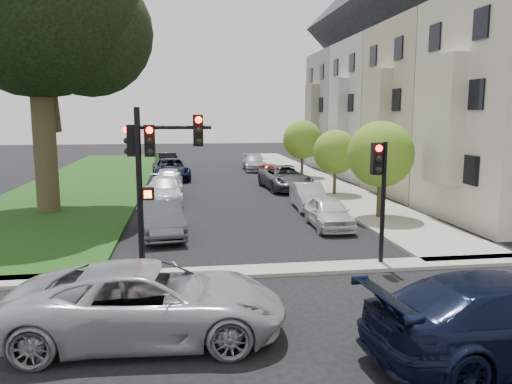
{
  "coord_description": "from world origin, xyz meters",
  "views": [
    {
      "loc": [
        -2.53,
        -12.32,
        4.74
      ],
      "look_at": [
        0.0,
        5.0,
        2.0
      ],
      "focal_mm": 35.0,
      "sensor_mm": 36.0,
      "label": 1
    }
  ],
  "objects": [
    {
      "name": "car_parked_1",
      "position": [
        3.66,
        11.75,
        0.65
      ],
      "size": [
        1.55,
        3.98,
        1.29
      ],
      "primitive_type": "imported",
      "rotation": [
        0.0,
        0.0,
        -0.05
      ],
      "color": "#999BA0",
      "rests_on": "ground"
    },
    {
      "name": "house_b",
      "position": [
        12.45,
        15.5,
        6.93
      ],
      "size": [
        7.7,
        7.55,
        15.97
      ],
      "color": "#A49E92",
      "rests_on": "ground"
    },
    {
      "name": "car_parked_9",
      "position": [
        -3.91,
        30.84,
        0.72
      ],
      "size": [
        2.3,
        4.58,
        1.44
      ],
      "primitive_type": "imported",
      "rotation": [
        0.0,
        0.0,
        0.18
      ],
      "color": "black",
      "rests_on": "ground"
    },
    {
      "name": "sidewalk_cross",
      "position": [
        0.0,
        2.0,
        0.06
      ],
      "size": [
        60.0,
        1.0,
        0.12
      ],
      "primitive_type": "cube",
      "color": "gray",
      "rests_on": "ground"
    },
    {
      "name": "car_cross_near",
      "position": [
        -3.31,
        -2.01,
        0.8
      ],
      "size": [
        5.92,
        2.96,
        1.61
      ],
      "primitive_type": "imported",
      "rotation": [
        0.0,
        0.0,
        1.52
      ],
      "color": "#999BA0",
      "rests_on": "ground"
    },
    {
      "name": "car_parked_0",
      "position": [
        3.47,
        7.6,
        0.65
      ],
      "size": [
        1.64,
        3.86,
        1.3
      ],
      "primitive_type": "imported",
      "rotation": [
        0.0,
        0.0,
        -0.03
      ],
      "color": "silver",
      "rests_on": "ground"
    },
    {
      "name": "ground",
      "position": [
        0.0,
        0.0,
        0.0
      ],
      "size": [
        140.0,
        140.0,
        0.0
      ],
      "primitive_type": "plane",
      "color": "black",
      "rests_on": "ground"
    },
    {
      "name": "small_tree_a",
      "position": [
        6.2,
        8.89,
        2.96
      ],
      "size": [
        2.97,
        2.97,
        4.45
      ],
      "color": "#3D321E",
      "rests_on": "ground"
    },
    {
      "name": "car_parked_4",
      "position": [
        3.45,
        29.37,
        0.67
      ],
      "size": [
        2.01,
        4.67,
        1.34
      ],
      "primitive_type": "imported",
      "rotation": [
        0.0,
        0.0,
        -0.03
      ],
      "color": "#999BA0",
      "rests_on": "ground"
    },
    {
      "name": "house_d",
      "position": [
        12.45,
        30.5,
        6.93
      ],
      "size": [
        7.7,
        7.55,
        15.97
      ],
      "color": "gray",
      "rests_on": "ground"
    },
    {
      "name": "car_parked_5",
      "position": [
        -3.43,
        7.16,
        0.72
      ],
      "size": [
        2.06,
        4.52,
        1.44
      ],
      "primitive_type": "imported",
      "rotation": [
        0.0,
        0.0,
        0.13
      ],
      "color": "#3F4247",
      "rests_on": "ground"
    },
    {
      "name": "small_tree_c",
      "position": [
        6.2,
        23.74,
        2.87
      ],
      "size": [
        2.88,
        2.88,
        4.32
      ],
      "color": "#3D321E",
      "rests_on": "ground"
    },
    {
      "name": "sidewalk_right",
      "position": [
        6.75,
        24.0,
        0.06
      ],
      "size": [
        3.5,
        44.0,
        0.12
      ],
      "primitive_type": "cube",
      "color": "gray",
      "rests_on": "ground"
    },
    {
      "name": "traffic_signal_main",
      "position": [
        -3.41,
        2.23,
        3.41
      ],
      "size": [
        2.41,
        0.62,
        4.94
      ],
      "color": "black",
      "rests_on": "ground"
    },
    {
      "name": "car_parked_6",
      "position": [
        -3.57,
        14.57,
        0.7
      ],
      "size": [
        1.98,
        4.84,
        1.4
      ],
      "primitive_type": "imported",
      "rotation": [
        0.0,
        0.0,
        0.0
      ],
      "color": "silver",
      "rests_on": "ground"
    },
    {
      "name": "house_c",
      "position": [
        12.45,
        23.0,
        6.93
      ],
      "size": [
        7.7,
        7.55,
        15.97
      ],
      "color": "#A19F9A",
      "rests_on": "ground"
    },
    {
      "name": "car_parked_8",
      "position": [
        -3.44,
        24.45,
        0.76
      ],
      "size": [
        3.01,
        5.68,
        1.52
      ],
      "primitive_type": "imported",
      "rotation": [
        0.0,
        0.0,
        0.09
      ],
      "color": "black",
      "rests_on": "ground"
    },
    {
      "name": "car_cross_far",
      "position": [
        3.63,
        -3.98,
        0.84
      ],
      "size": [
        6.0,
        2.95,
        1.68
      ],
      "primitive_type": "imported",
      "rotation": [
        0.0,
        0.0,
        1.68
      ],
      "color": "black",
      "rests_on": "ground"
    },
    {
      "name": "car_parked_7",
      "position": [
        -3.47,
        18.34,
        0.74
      ],
      "size": [
        1.76,
        4.36,
        1.49
      ],
      "primitive_type": "imported",
      "rotation": [
        0.0,
        0.0,
        -0.0
      ],
      "color": "#999BA0",
      "rests_on": "ground"
    },
    {
      "name": "car_parked_3",
      "position": [
        3.62,
        22.45,
        0.64
      ],
      "size": [
        1.57,
        3.77,
        1.27
      ],
      "primitive_type": "imported",
      "rotation": [
        0.0,
        0.0,
        -0.02
      ],
      "color": "maroon",
      "rests_on": "ground"
    },
    {
      "name": "traffic_signal_secondary",
      "position": [
        3.45,
        2.19,
        2.72
      ],
      "size": [
        0.48,
        0.39,
        3.9
      ],
      "color": "black",
      "rests_on": "ground"
    },
    {
      "name": "car_parked_2",
      "position": [
        3.83,
        18.41,
        0.76
      ],
      "size": [
        2.9,
        5.62,
        1.51
      ],
      "primitive_type": "imported",
      "rotation": [
        0.0,
        0.0,
        0.07
      ],
      "color": "#3F4247",
      "rests_on": "ground"
    },
    {
      "name": "small_tree_b",
      "position": [
        6.2,
        15.61,
        2.56
      ],
      "size": [
        2.56,
        2.56,
        3.84
      ],
      "color": "#3D321E",
      "rests_on": "ground"
    },
    {
      "name": "grass_strip",
      "position": [
        -9.0,
        24.0,
        0.06
      ],
      "size": [
        8.0,
        44.0,
        0.12
      ],
      "primitive_type": "cube",
      "color": "#173210",
      "rests_on": "ground"
    }
  ]
}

